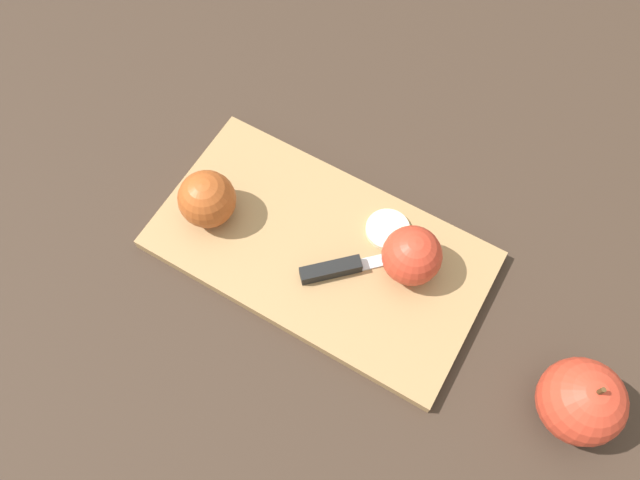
% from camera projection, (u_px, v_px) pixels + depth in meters
% --- Properties ---
extents(ground_plane, '(4.00, 4.00, 0.00)m').
position_uv_depth(ground_plane, '(320.00, 253.00, 0.77)').
color(ground_plane, '#38281E').
extents(cutting_board, '(0.43, 0.28, 0.02)m').
position_uv_depth(cutting_board, '(320.00, 250.00, 0.76)').
color(cutting_board, '#A37A4C').
rests_on(cutting_board, ground_plane).
extents(apple_half_left, '(0.07, 0.07, 0.07)m').
position_uv_depth(apple_half_left, '(207.00, 199.00, 0.74)').
color(apple_half_left, '#AD4C1E').
rests_on(apple_half_left, cutting_board).
extents(apple_half_right, '(0.07, 0.07, 0.07)m').
position_uv_depth(apple_half_right, '(412.00, 256.00, 0.71)').
color(apple_half_right, red).
rests_on(apple_half_right, cutting_board).
extents(knife, '(0.11, 0.14, 0.02)m').
position_uv_depth(knife, '(341.00, 268.00, 0.74)').
color(knife, silver).
rests_on(knife, cutting_board).
extents(apple_slice, '(0.05, 0.05, 0.01)m').
position_uv_depth(apple_slice, '(388.00, 229.00, 0.76)').
color(apple_slice, beige).
rests_on(apple_slice, cutting_board).
extents(apple_whole, '(0.09, 0.09, 0.10)m').
position_uv_depth(apple_whole, '(581.00, 401.00, 0.65)').
color(apple_whole, red).
rests_on(apple_whole, ground_plane).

